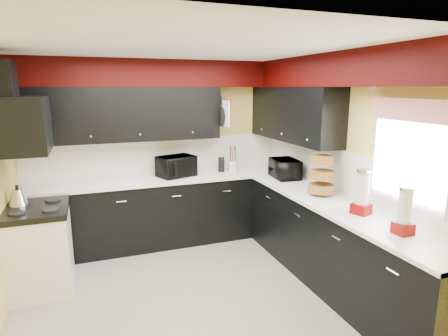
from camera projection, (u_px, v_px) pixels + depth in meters
name	position (u px, v px, depth m)	size (l,w,h in m)	color
ground	(195.00, 296.00, 3.92)	(3.60, 3.60, 0.00)	gray
wall_back	(159.00, 152.00, 5.31)	(3.60, 0.06, 2.50)	#E0C666
wall_right	(345.00, 167.00, 4.27)	(0.06, 3.60, 2.50)	#E0C666
ceiling	(191.00, 47.00, 3.40)	(3.60, 3.60, 0.06)	white
cab_back	(165.00, 212.00, 5.20)	(3.60, 0.60, 0.90)	black
cab_right	(335.00, 247.00, 4.06)	(0.60, 3.00, 0.90)	black
counter_back	(164.00, 179.00, 5.10)	(3.62, 0.64, 0.04)	white
counter_right	(338.00, 205.00, 3.96)	(0.64, 3.02, 0.04)	white
splash_back	(159.00, 156.00, 5.31)	(3.60, 0.02, 0.50)	white
splash_right	(344.00, 173.00, 4.28)	(0.02, 3.60, 0.50)	white
upper_back	(122.00, 114.00, 4.86)	(2.60, 0.35, 0.70)	black
upper_right	(293.00, 114.00, 4.92)	(0.35, 1.80, 0.70)	black
soffit_back	(158.00, 73.00, 4.92)	(3.60, 0.36, 0.35)	black
soffit_right	(349.00, 69.00, 3.82)	(0.36, 3.24, 0.35)	black
stove	(41.00, 251.00, 4.01)	(0.60, 0.75, 0.86)	white
cooktop	(36.00, 210.00, 3.91)	(0.62, 0.77, 0.06)	black
hood	(21.00, 125.00, 3.71)	(0.50, 0.78, 0.55)	black
hood_duct	(1.00, 81.00, 3.58)	(0.24, 0.40, 0.40)	black
window	(410.00, 155.00, 3.38)	(0.03, 0.86, 0.96)	white
valance	(410.00, 110.00, 3.27)	(0.04, 0.88, 0.20)	red
pan_top	(219.00, 98.00, 5.20)	(0.03, 0.22, 0.40)	black
pan_mid	(222.00, 117.00, 5.13)	(0.03, 0.28, 0.46)	black
pan_low	(216.00, 117.00, 5.38)	(0.03, 0.24, 0.42)	black
cut_board	(226.00, 114.00, 5.02)	(0.03, 0.26, 0.35)	white
baskets	(322.00, 174.00, 4.24)	(0.27, 0.27, 0.50)	brown
deco_plate	(372.00, 77.00, 3.73)	(0.03, 0.24, 0.24)	white
toaster_oven	(177.00, 166.00, 5.15)	(0.49, 0.40, 0.28)	black
microwave	(285.00, 169.00, 5.06)	(0.46, 0.31, 0.26)	black
utensil_crock	(233.00, 166.00, 5.48)	(0.14, 0.14, 0.15)	silver
knife_block	(221.00, 165.00, 5.44)	(0.09, 0.12, 0.20)	black
kettle	(18.00, 197.00, 3.97)	(0.19, 0.19, 0.17)	silver
dispenser_a	(362.00, 193.00, 3.60)	(0.16, 0.16, 0.43)	#700200
dispenser_b	(404.00, 213.00, 3.10)	(0.14, 0.14, 0.38)	#720004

